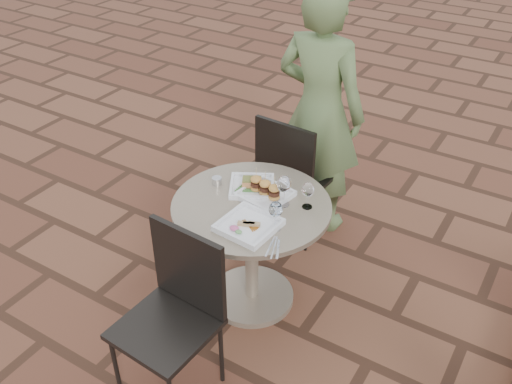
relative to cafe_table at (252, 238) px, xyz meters
The scene contains 13 objects.
ground 0.49m from the cafe_table, 98.19° to the right, with size 60.00×60.00×0.00m, color brown.
cafe_table is the anchor object (origin of this frame).
chair_far 0.71m from the cafe_table, 99.43° to the left, with size 0.47×0.47×0.93m.
chair_near 0.70m from the cafe_table, 90.21° to the right, with size 0.47×0.47×0.93m.
diner 1.04m from the cafe_table, 93.81° to the left, with size 0.64×0.42×1.75m, color #536A3A.
plate_salmon 0.31m from the cafe_table, 121.41° to the left, with size 0.34×0.34×0.07m.
plate_sliders 0.30m from the cafe_table, 73.71° to the left, with size 0.30×0.30×0.17m.
plate_tuna 0.34m from the cafe_table, 62.06° to the right, with size 0.31×0.31×0.03m.
wine_glass_right 0.45m from the cafe_table, 28.89° to the right, with size 0.07×0.07×0.17m.
wine_glass_mid 0.42m from the cafe_table, 29.72° to the left, with size 0.08×0.08×0.19m.
wine_glass_far 0.47m from the cafe_table, 26.02° to the left, with size 0.07×0.07×0.16m.
steel_ramekin 0.39m from the cafe_table, 167.20° to the left, with size 0.06×0.06×0.04m, color silver.
cutlery_set 0.47m from the cafe_table, 41.45° to the right, with size 0.08×0.18×0.00m, color silver, non-canonical shape.
Camera 1 is at (1.40, -2.10, 2.58)m, focal length 40.00 mm.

